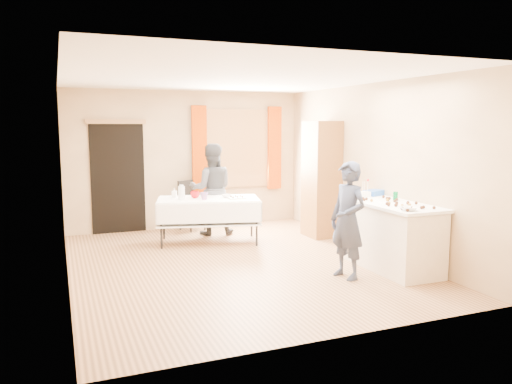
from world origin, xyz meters
name	(u,v)px	position (x,y,z in m)	size (l,w,h in m)	color
floor	(236,263)	(0.00, 0.00, -0.01)	(4.50, 5.50, 0.02)	#9E7047
ceiling	(235,77)	(0.00, 0.00, 2.61)	(4.50, 5.50, 0.02)	white
wall_back	(187,160)	(0.00, 2.76, 1.30)	(4.50, 0.02, 2.60)	tan
wall_front	(338,200)	(0.00, -2.76, 1.30)	(4.50, 0.02, 2.60)	tan
wall_left	(62,179)	(-2.26, 0.00, 1.30)	(0.02, 5.50, 2.60)	tan
wall_right	(371,167)	(2.26, 0.00, 1.30)	(0.02, 5.50, 2.60)	tan
window_frame	(237,149)	(1.00, 2.72, 1.50)	(1.32, 0.06, 1.52)	olive
window_pane	(237,149)	(1.00, 2.71, 1.50)	(1.20, 0.02, 1.40)	white
curtain_left	(199,149)	(0.22, 2.67, 1.50)	(0.28, 0.06, 1.65)	#B23900
curtain_right	(274,148)	(1.78, 2.67, 1.50)	(0.28, 0.06, 1.65)	#B23900
doorway	(118,178)	(-1.30, 2.73, 1.00)	(0.95, 0.04, 2.00)	black
door_lintel	(116,122)	(-1.30, 2.70, 2.02)	(1.05, 0.06, 0.08)	olive
cabinet	(321,179)	(1.99, 1.10, 1.01)	(0.50, 0.60, 2.03)	brown
counter	(391,236)	(1.89, -1.05, 0.45)	(0.72, 1.52, 0.91)	beige
party_table	(209,216)	(0.00, 1.36, 0.44)	(1.85, 1.26, 0.75)	black
chair	(192,215)	(-0.01, 2.46, 0.28)	(0.50, 0.50, 0.93)	black
girl	(348,220)	(1.10, -1.19, 0.75)	(0.47, 0.61, 1.51)	#242B43
woman	(211,189)	(0.24, 1.96, 0.82)	(0.92, 0.79, 1.63)	black
soda_can	(395,196)	(2.08, -0.86, 0.97)	(0.07, 0.07, 0.12)	#047933
mixing_bowl	(408,209)	(1.69, -1.62, 0.93)	(0.25, 0.25, 0.05)	white
foam_block	(365,194)	(1.87, -0.42, 0.95)	(0.15, 0.10, 0.08)	white
blue_basket	(374,193)	(2.09, -0.33, 0.95)	(0.30, 0.20, 0.08)	blue
pitcher	(182,193)	(-0.45, 1.36, 0.86)	(0.11, 0.11, 0.22)	silver
cup_red	(195,195)	(-0.20, 1.46, 0.81)	(0.19, 0.19, 0.12)	#B2080F
cup_rainbow	(204,196)	(-0.11, 1.22, 0.81)	(0.14, 0.14, 0.12)	red
small_bowl	(226,196)	(0.31, 1.35, 0.77)	(0.20, 0.20, 0.05)	white
pastry_tray	(237,198)	(0.43, 1.14, 0.76)	(0.28, 0.20, 0.02)	white
bottle	(174,193)	(-0.50, 1.66, 0.83)	(0.10, 0.10, 0.16)	white
cake_balls	(395,203)	(1.86, -1.15, 0.93)	(0.52, 1.11, 0.04)	#3F2314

